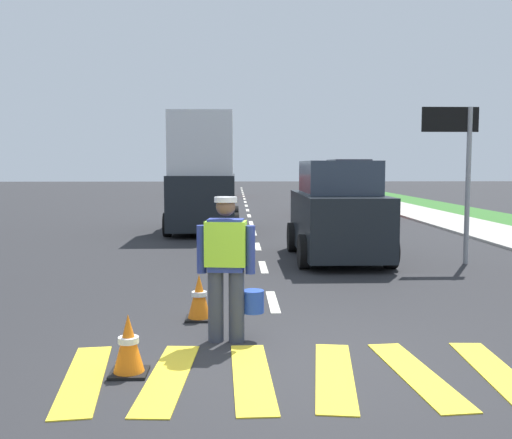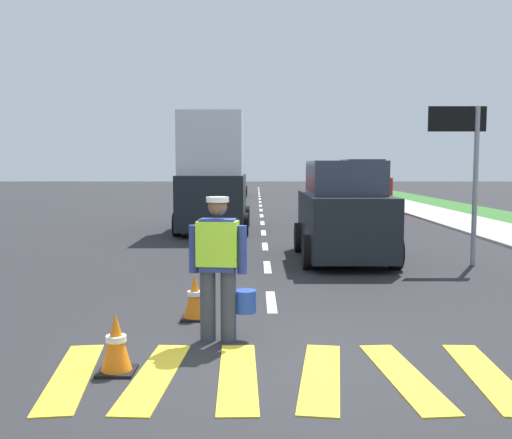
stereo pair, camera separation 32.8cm
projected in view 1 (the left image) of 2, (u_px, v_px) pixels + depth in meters
name	position (u px, v px, depth m)	size (l,w,h in m)	color
ground_plane	(247.00, 210.00, 26.98)	(96.00, 96.00, 0.00)	#28282B
crosswalk_stripes	(293.00, 375.00, 5.69)	(4.53, 1.93, 0.01)	yellow
lane_center_line	(246.00, 204.00, 31.16)	(0.14, 46.40, 0.01)	silver
road_worker	(228.00, 261.00, 6.74)	(0.77, 0.36, 1.67)	#383D4C
lane_direction_sign	(457.00, 147.00, 11.96)	(1.16, 0.11, 3.20)	gray
traffic_cone_near	(199.00, 297.00, 7.74)	(0.36, 0.36, 0.60)	black
traffic_cone_far	(129.00, 345.00, 5.71)	(0.36, 0.36, 0.60)	black
delivery_truck	(203.00, 179.00, 17.96)	(2.16, 4.60, 3.54)	black
car_oncoming_third	(216.00, 181.00, 38.63)	(1.94, 3.99, 2.12)	red
car_outgoing_ahead	(337.00, 214.00, 12.70)	(1.92, 3.82, 2.12)	black
car_parked_far	(348.00, 189.00, 24.00)	(1.88, 4.15, 2.26)	red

